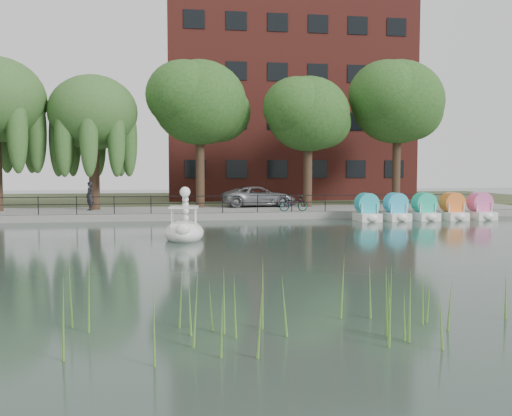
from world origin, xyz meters
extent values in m
plane|color=#3A4F46|center=(0.00, 0.00, 0.00)|extent=(120.00, 120.00, 0.00)
cube|color=gray|center=(0.00, 16.00, 0.20)|extent=(40.00, 6.00, 0.40)
cube|color=gray|center=(0.00, 13.05, 0.20)|extent=(40.00, 0.25, 0.40)
cube|color=#47512D|center=(0.00, 30.00, 0.18)|extent=(60.00, 22.00, 0.36)
cylinder|color=black|center=(0.00, 13.25, 1.35)|extent=(32.00, 0.04, 0.04)
cylinder|color=black|center=(0.00, 13.25, 0.95)|extent=(32.00, 0.04, 0.04)
cylinder|color=black|center=(0.00, 13.25, 0.90)|extent=(0.05, 0.05, 1.00)
cube|color=#4C1E16|center=(7.00, 30.00, 9.36)|extent=(20.00, 10.00, 18.00)
cylinder|color=#473323|center=(-7.50, 17.00, 2.30)|extent=(0.60, 0.60, 3.80)
ellipsoid|color=#456D32|center=(-7.50, 17.00, 6.29)|extent=(5.32, 5.32, 4.52)
cylinder|color=#473323|center=(-1.00, 18.00, 2.65)|extent=(0.60, 0.60, 4.50)
ellipsoid|color=#3F6D29|center=(-1.00, 18.00, 7.10)|extent=(6.00, 6.00, 5.10)
cylinder|color=#473323|center=(6.00, 17.50, 2.42)|extent=(0.60, 0.60, 4.05)
ellipsoid|color=#3F6D29|center=(6.00, 17.50, 6.43)|extent=(5.40, 5.40, 4.59)
cylinder|color=#473323|center=(12.50, 18.50, 2.76)|extent=(0.60, 0.60, 4.72)
ellipsoid|color=#3F6D29|center=(12.50, 18.50, 7.44)|extent=(6.30, 6.30, 5.36)
imported|color=gray|center=(2.83, 18.03, 1.16)|extent=(2.83, 5.63, 1.53)
imported|color=gray|center=(4.21, 13.71, 0.90)|extent=(0.77, 1.77, 1.00)
imported|color=black|center=(-7.67, 16.09, 1.39)|extent=(0.80, 0.86, 1.98)
ellipsoid|color=white|center=(-2.40, 4.50, 0.28)|extent=(1.79, 2.64, 0.56)
cube|color=white|center=(-2.41, 4.40, 0.56)|extent=(1.12, 1.20, 0.28)
cube|color=white|center=(-2.40, 4.45, 1.34)|extent=(1.27, 1.35, 0.06)
ellipsoid|color=white|center=(-2.49, 3.43, 0.51)|extent=(0.62, 0.50, 0.52)
sphere|color=white|center=(-2.33, 5.34, 1.91)|extent=(0.45, 0.45, 0.45)
cone|color=black|center=(-2.31, 5.63, 1.89)|extent=(0.21, 0.26, 0.19)
cylinder|color=yellow|center=(-2.32, 5.50, 1.90)|extent=(0.25, 0.11, 0.24)
cube|color=white|center=(7.90, 11.41, 0.22)|extent=(1.15, 1.70, 0.44)
cylinder|color=#27B2C2|center=(7.90, 11.51, 0.95)|extent=(0.90, 1.20, 0.90)
cube|color=white|center=(9.60, 11.41, 0.22)|extent=(1.15, 1.70, 0.44)
cylinder|color=#31B4DF|center=(9.60, 11.51, 0.95)|extent=(0.90, 1.20, 0.90)
cube|color=white|center=(11.30, 11.41, 0.22)|extent=(1.15, 1.70, 0.44)
cylinder|color=#21C59A|center=(11.30, 11.51, 0.95)|extent=(0.90, 1.20, 0.90)
cube|color=white|center=(13.00, 11.41, 0.22)|extent=(1.15, 1.70, 0.44)
cylinder|color=orange|center=(13.00, 11.51, 0.95)|extent=(0.90, 1.20, 0.90)
cube|color=white|center=(14.70, 11.41, 0.22)|extent=(1.15, 1.70, 0.44)
cylinder|color=pink|center=(14.70, 11.51, 0.95)|extent=(0.90, 1.20, 0.90)
camera|label=1|loc=(-3.00, -18.89, 2.92)|focal=40.00mm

